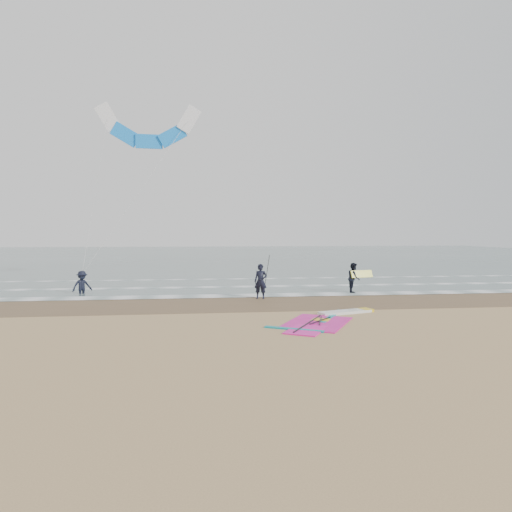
{
  "coord_description": "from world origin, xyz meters",
  "views": [
    {
      "loc": [
        -2.5,
        -14.63,
        3.24
      ],
      "look_at": [
        -0.14,
        5.0,
        2.2
      ],
      "focal_mm": 32.0,
      "sensor_mm": 36.0,
      "label": 1
    }
  ],
  "objects": [
    {
      "name": "windsurf_rig",
      "position": [
        2.04,
        1.5,
        0.03
      ],
      "size": [
        4.84,
        4.59,
        0.12
      ],
      "color": "white",
      "rests_on": "ground"
    },
    {
      "name": "person_wading",
      "position": [
        -8.69,
        9.92,
        0.79
      ],
      "size": [
        1.17,
        1.05,
        1.57
      ],
      "primitive_type": "imported",
      "rotation": [
        0.0,
        0.0,
        0.59
      ],
      "color": "black",
      "rests_on": "ground"
    },
    {
      "name": "wet_sand_band",
      "position": [
        0.0,
        6.0,
        0.0
      ],
      "size": [
        120.0,
        5.0,
        0.01
      ],
      "primitive_type": "cube",
      "color": "brown",
      "rests_on": "ground"
    },
    {
      "name": "carried_kiteboard",
      "position": [
        5.96,
        8.62,
        1.02
      ],
      "size": [
        1.3,
        0.51,
        0.39
      ],
      "color": "yellow",
      "rests_on": "ground"
    },
    {
      "name": "person_standing",
      "position": [
        0.35,
        7.19,
        0.85
      ],
      "size": [
        0.71,
        0.57,
        1.7
      ],
      "primitive_type": "imported",
      "rotation": [
        0.0,
        0.0,
        -0.3
      ],
      "color": "black",
      "rests_on": "ground"
    },
    {
      "name": "held_pole",
      "position": [
        0.65,
        7.19,
        1.25
      ],
      "size": [
        0.17,
        0.86,
        1.82
      ],
      "color": "black",
      "rests_on": "ground"
    },
    {
      "name": "surf_kite",
      "position": [
        -5.63,
        14.0,
        9.44
      ],
      "size": [
        6.4,
        4.24,
        10.06
      ],
      "color": "white",
      "rests_on": "ground"
    },
    {
      "name": "person_walking",
      "position": [
        5.56,
        8.72,
        0.8
      ],
      "size": [
        0.83,
        0.93,
        1.61
      ],
      "primitive_type": "imported",
      "rotation": [
        0.0,
        0.0,
        1.25
      ],
      "color": "black",
      "rests_on": "ground"
    },
    {
      "name": "ground",
      "position": [
        0.0,
        0.0,
        0.0
      ],
      "size": [
        120.0,
        120.0,
        0.0
      ],
      "primitive_type": "plane",
      "color": "tan",
      "rests_on": "ground"
    },
    {
      "name": "sea_water",
      "position": [
        0.0,
        48.0,
        0.01
      ],
      "size": [
        120.0,
        80.0,
        0.02
      ],
      "primitive_type": "cube",
      "color": "#47605E",
      "rests_on": "ground"
    },
    {
      "name": "foam_waterline",
      "position": [
        0.0,
        10.44,
        0.03
      ],
      "size": [
        120.0,
        9.15,
        0.02
      ],
      "color": "white",
      "rests_on": "ground"
    }
  ]
}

